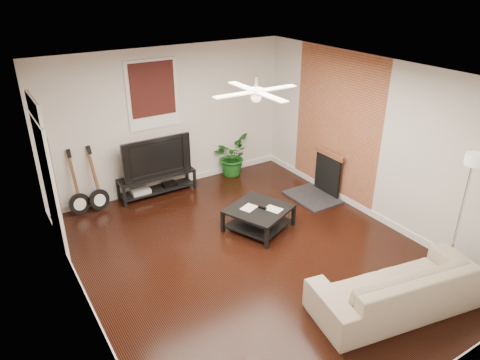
% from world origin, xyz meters
% --- Properties ---
extents(room, '(5.01, 6.01, 2.81)m').
position_xyz_m(room, '(0.00, 0.00, 1.40)').
color(room, black).
rests_on(room, ground).
extents(brick_accent, '(0.02, 2.20, 2.80)m').
position_xyz_m(brick_accent, '(2.49, 1.00, 1.40)').
color(brick_accent, '#A55735').
rests_on(brick_accent, floor).
extents(fireplace, '(0.80, 1.10, 0.92)m').
position_xyz_m(fireplace, '(2.20, 1.00, 0.46)').
color(fireplace, black).
rests_on(fireplace, floor).
extents(window_back, '(1.00, 0.06, 1.30)m').
position_xyz_m(window_back, '(-0.30, 2.97, 1.95)').
color(window_back, black).
rests_on(window_back, wall_back).
extents(door_left, '(0.08, 1.00, 2.50)m').
position_xyz_m(door_left, '(-2.46, 1.90, 1.25)').
color(door_left, white).
rests_on(door_left, wall_left).
extents(tv_stand, '(1.52, 0.40, 0.42)m').
position_xyz_m(tv_stand, '(-0.44, 2.78, 0.21)').
color(tv_stand, black).
rests_on(tv_stand, floor).
extents(tv, '(1.36, 0.18, 0.78)m').
position_xyz_m(tv, '(-0.44, 2.80, 0.82)').
color(tv, black).
rests_on(tv, tv_stand).
extents(coffee_table, '(1.22, 1.22, 0.39)m').
position_xyz_m(coffee_table, '(0.53, 0.64, 0.20)').
color(coffee_table, black).
rests_on(coffee_table, floor).
extents(sofa, '(2.44, 1.32, 0.68)m').
position_xyz_m(sofa, '(0.96, -1.96, 0.34)').
color(sofa, '#BFAA8F').
rests_on(sofa, floor).
extents(floor_lamp, '(0.36, 0.36, 1.89)m').
position_xyz_m(floor_lamp, '(2.20, -1.86, 0.94)').
color(floor_lamp, silver).
rests_on(floor_lamp, floor).
extents(potted_plant, '(1.02, 1.03, 0.86)m').
position_xyz_m(potted_plant, '(1.29, 2.82, 0.43)').
color(potted_plant, '#19591A').
rests_on(potted_plant, floor).
extents(guitar_left, '(0.41, 0.32, 1.24)m').
position_xyz_m(guitar_left, '(-1.95, 2.75, 0.62)').
color(guitar_left, black).
rests_on(guitar_left, floor).
extents(guitar_right, '(0.43, 0.35, 1.24)m').
position_xyz_m(guitar_right, '(-1.60, 2.72, 0.62)').
color(guitar_right, black).
rests_on(guitar_right, floor).
extents(ceiling_fan, '(1.24, 1.24, 0.32)m').
position_xyz_m(ceiling_fan, '(0.00, 0.00, 2.60)').
color(ceiling_fan, white).
rests_on(ceiling_fan, ceiling).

